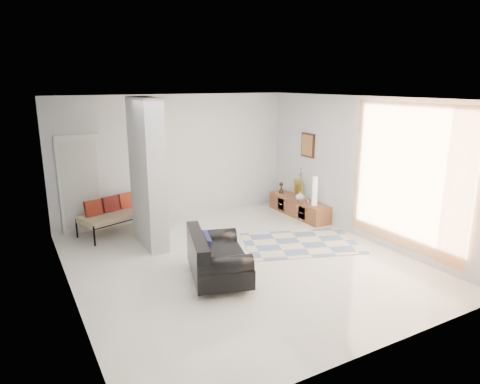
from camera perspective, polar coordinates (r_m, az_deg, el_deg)
floor at (r=7.58m, az=0.06°, el=-9.28°), size 6.00×6.00×0.00m
ceiling at (r=6.95m, az=0.06°, el=12.38°), size 6.00×6.00×0.00m
wall_back at (r=9.81m, az=-8.54°, el=4.59°), size 6.00×0.00×6.00m
wall_front at (r=4.85m, az=17.71°, el=-6.14°), size 6.00×0.00×6.00m
wall_left at (r=6.31m, az=-22.31°, el=-1.82°), size 0.00×6.00×6.00m
wall_right at (r=8.78m, az=15.95°, el=3.04°), size 0.00×6.00×6.00m
partition_column at (r=8.16m, az=-12.26°, el=2.44°), size 0.35×1.20×2.80m
hallway_door at (r=9.33m, az=-20.49°, el=0.94°), size 0.85×0.06×2.04m
curtain at (r=7.96m, az=21.38°, el=1.83°), size 0.00×2.55×2.55m
wall_art at (r=9.97m, az=9.03°, el=6.18°), size 0.04×0.45×0.55m
media_console at (r=10.16m, az=7.81°, el=-1.97°), size 0.45×1.85×0.80m
loveseat at (r=6.84m, az=-3.39°, el=-8.74°), size 1.22×1.63×0.76m
daybed at (r=9.27m, az=-15.78°, el=-2.61°), size 1.83×1.22×0.77m
area_rug at (r=8.48m, az=8.09°, el=-6.75°), size 2.54×2.10×0.01m
cylinder_lamp at (r=9.56m, az=9.96°, el=0.11°), size 0.12×0.12×0.64m
bronze_figurine at (r=10.56m, az=5.52°, el=0.58°), size 0.15×0.15×0.27m
vase at (r=9.97m, az=8.01°, el=-0.49°), size 0.21×0.21×0.22m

